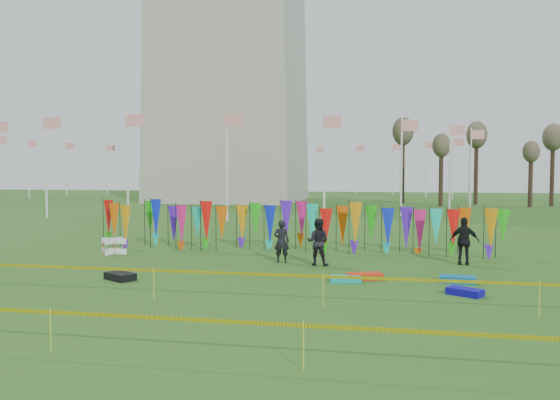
% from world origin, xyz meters
% --- Properties ---
extents(ground, '(160.00, 160.00, 0.00)m').
position_xyz_m(ground, '(0.00, 0.00, 0.00)').
color(ground, '#234E15').
rests_on(ground, ground).
extents(flagpole_ring, '(57.40, 56.16, 8.00)m').
position_xyz_m(flagpole_ring, '(-14.00, 48.00, 4.00)').
color(flagpole_ring, silver).
rests_on(flagpole_ring, ground).
extents(banner_row, '(18.64, 0.64, 2.16)m').
position_xyz_m(banner_row, '(0.28, 7.02, 1.28)').
color(banner_row, black).
rests_on(banner_row, ground).
extents(caution_tape_near, '(26.00, 0.02, 0.90)m').
position_xyz_m(caution_tape_near, '(-0.22, -2.84, 0.78)').
color(caution_tape_near, '#FAF305').
rests_on(caution_tape_near, ground).
extents(caution_tape_far, '(26.00, 0.02, 0.90)m').
position_xyz_m(caution_tape_far, '(-0.22, -7.48, 0.78)').
color(caution_tape_far, '#FAF305').
rests_on(caution_tape_far, ground).
extents(box_kite, '(0.65, 0.65, 0.72)m').
position_xyz_m(box_kite, '(-7.11, 4.71, 0.36)').
color(box_kite, red).
rests_on(box_kite, ground).
extents(person_left, '(0.64, 0.48, 1.68)m').
position_xyz_m(person_left, '(0.43, 3.96, 0.84)').
color(person_left, black).
rests_on(person_left, ground).
extents(person_mid, '(0.93, 0.63, 1.80)m').
position_xyz_m(person_mid, '(1.92, 3.58, 0.90)').
color(person_mid, black).
rests_on(person_mid, ground).
extents(person_right, '(1.15, 0.76, 1.84)m').
position_xyz_m(person_right, '(7.44, 4.65, 0.92)').
color(person_right, black).
rests_on(person_right, ground).
extents(kite_bag_turquoise, '(1.05, 0.65, 0.20)m').
position_xyz_m(kite_bag_turquoise, '(3.18, 0.60, 0.10)').
color(kite_bag_turquoise, '#0CB4B5').
rests_on(kite_bag_turquoise, ground).
extents(kite_bag_blue, '(1.10, 0.95, 0.20)m').
position_xyz_m(kite_bag_blue, '(6.72, -0.69, 0.10)').
color(kite_bag_blue, '#0F0AA9').
rests_on(kite_bag_blue, ground).
extents(kite_bag_red, '(1.27, 0.89, 0.21)m').
position_xyz_m(kite_bag_red, '(3.78, 1.10, 0.11)').
color(kite_bag_red, red).
rests_on(kite_bag_red, ground).
extents(kite_bag_black, '(1.20, 1.04, 0.24)m').
position_xyz_m(kite_bag_black, '(-4.19, -0.46, 0.12)').
color(kite_bag_black, black).
rests_on(kite_bag_black, ground).
extents(kite_bag_teal, '(1.19, 0.70, 0.21)m').
position_xyz_m(kite_bag_teal, '(6.75, 1.15, 0.11)').
color(kite_bag_teal, '#0B61A3').
rests_on(kite_bag_teal, ground).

